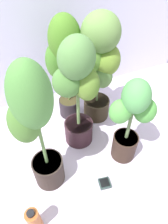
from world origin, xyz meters
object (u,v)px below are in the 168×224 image
(potted_plant_center, at_px, (77,90))
(potted_plant_front_right, at_px, (131,120))
(potted_plant_front_left, at_px, (36,129))
(potted_plant_back_right, at_px, (100,63))
(nutrient_bottle, at_px, (34,220))
(hygrometer_box, at_px, (105,183))
(potted_plant_back_center, at_px, (66,60))

(potted_plant_center, relative_size, potted_plant_front_right, 1.26)
(potted_plant_front_left, relative_size, potted_plant_back_right, 1.01)
(potted_plant_back_right, bearing_deg, potted_plant_front_right, -91.02)
(potted_plant_back_right, bearing_deg, nutrient_bottle, -137.18)
(nutrient_bottle, bearing_deg, hygrometer_box, 7.19)
(nutrient_bottle, bearing_deg, potted_plant_front_right, 16.71)
(potted_plant_front_right, height_order, hygrometer_box, potted_plant_front_right)
(potted_plant_back_right, bearing_deg, potted_plant_center, -144.25)
(potted_plant_back_right, relative_size, nutrient_bottle, 4.28)
(potted_plant_back_center, height_order, nutrient_bottle, potted_plant_back_center)
(potted_plant_front_right, distance_m, hygrometer_box, 0.49)
(potted_plant_front_left, relative_size, potted_plant_center, 1.06)
(potted_plant_center, height_order, nutrient_bottle, potted_plant_center)
(potted_plant_front_left, distance_m, potted_plant_back_right, 0.76)
(potted_plant_front_right, relative_size, potted_plant_back_right, 0.76)
(potted_plant_front_left, xyz_separation_m, nutrient_bottle, (-0.16, -0.28, -0.44))
(potted_plant_center, distance_m, nutrient_bottle, 0.84)
(potted_plant_front_left, bearing_deg, potted_plant_back_center, 55.79)
(potted_plant_front_right, height_order, nutrient_bottle, potted_plant_front_right)
(potted_plant_center, bearing_deg, nutrient_bottle, -133.96)
(potted_plant_front_left, distance_m, potted_plant_front_right, 0.63)
(potted_plant_front_right, relative_size, hygrometer_box, 7.75)
(potted_plant_back_right, height_order, hygrometer_box, potted_plant_back_right)
(hygrometer_box, bearing_deg, potted_plant_front_right, 43.15)
(potted_plant_back_right, relative_size, potted_plant_back_center, 1.03)
(potted_plant_front_right, relative_size, potted_plant_back_center, 0.78)
(potted_plant_front_left, height_order, hygrometer_box, potted_plant_front_left)
(potted_plant_center, distance_m, potted_plant_front_right, 0.41)
(hygrometer_box, distance_m, nutrient_bottle, 0.52)
(potted_plant_front_right, distance_m, potted_plant_back_right, 0.52)
(potted_plant_front_left, relative_size, hygrometer_box, 10.37)
(potted_plant_center, height_order, hygrometer_box, potted_plant_center)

